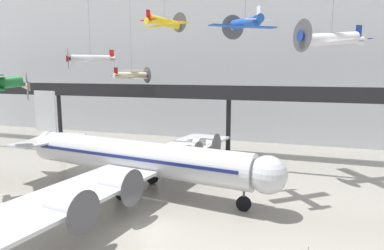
{
  "coord_description": "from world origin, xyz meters",
  "views": [
    {
      "loc": [
        10.8,
        -22.36,
        12.01
      ],
      "look_at": [
        0.35,
        8.74,
        6.82
      ],
      "focal_mm": 32.0,
      "sensor_mm": 36.0,
      "label": 1
    }
  ],
  "objects_px": {
    "suspended_plane_silver_racer": "(91,59)",
    "suspended_plane_cream_biplane": "(132,75)",
    "suspended_plane_yellow_lowwing": "(164,22)",
    "airliner_silver_main": "(134,157)",
    "suspended_plane_white_twin": "(331,39)",
    "suspended_plane_blue_trainer": "(245,23)"
  },
  "relations": [
    {
      "from": "suspended_plane_silver_racer",
      "to": "suspended_plane_cream_biplane",
      "type": "bearing_deg",
      "value": -130.92
    },
    {
      "from": "suspended_plane_yellow_lowwing",
      "to": "suspended_plane_silver_racer",
      "type": "xyz_separation_m",
      "value": [
        -8.91,
        -2.64,
        -4.39
      ]
    },
    {
      "from": "airliner_silver_main",
      "to": "suspended_plane_white_twin",
      "type": "bearing_deg",
      "value": 37.52
    },
    {
      "from": "suspended_plane_cream_biplane",
      "to": "suspended_plane_blue_trainer",
      "type": "xyz_separation_m",
      "value": [
        20.17,
        -16.08,
        4.83
      ]
    },
    {
      "from": "suspended_plane_silver_racer",
      "to": "suspended_plane_blue_trainer",
      "type": "bearing_deg",
      "value": 123.82
    },
    {
      "from": "suspended_plane_white_twin",
      "to": "suspended_plane_cream_biplane",
      "type": "bearing_deg",
      "value": -49.3
    },
    {
      "from": "airliner_silver_main",
      "to": "suspended_plane_silver_racer",
      "type": "height_order",
      "value": "suspended_plane_silver_racer"
    },
    {
      "from": "airliner_silver_main",
      "to": "suspended_plane_cream_biplane",
      "type": "distance_m",
      "value": 21.83
    },
    {
      "from": "suspended_plane_yellow_lowwing",
      "to": "suspended_plane_white_twin",
      "type": "distance_m",
      "value": 19.21
    },
    {
      "from": "airliner_silver_main",
      "to": "suspended_plane_white_twin",
      "type": "relative_size",
      "value": 3.67
    },
    {
      "from": "suspended_plane_silver_racer",
      "to": "suspended_plane_white_twin",
      "type": "distance_m",
      "value": 28.17
    },
    {
      "from": "suspended_plane_yellow_lowwing",
      "to": "suspended_plane_cream_biplane",
      "type": "xyz_separation_m",
      "value": [
        -8.89,
        7.9,
        -6.46
      ]
    },
    {
      "from": "airliner_silver_main",
      "to": "suspended_plane_yellow_lowwing",
      "type": "relative_size",
      "value": 5.19
    },
    {
      "from": "suspended_plane_yellow_lowwing",
      "to": "suspended_plane_blue_trainer",
      "type": "height_order",
      "value": "suspended_plane_yellow_lowwing"
    },
    {
      "from": "airliner_silver_main",
      "to": "suspended_plane_cream_biplane",
      "type": "height_order",
      "value": "suspended_plane_cream_biplane"
    },
    {
      "from": "suspended_plane_yellow_lowwing",
      "to": "suspended_plane_silver_racer",
      "type": "height_order",
      "value": "suspended_plane_yellow_lowwing"
    },
    {
      "from": "airliner_silver_main",
      "to": "suspended_plane_blue_trainer",
      "type": "bearing_deg",
      "value": 17.62
    },
    {
      "from": "suspended_plane_cream_biplane",
      "to": "suspended_plane_blue_trainer",
      "type": "distance_m",
      "value": 26.24
    },
    {
      "from": "suspended_plane_white_twin",
      "to": "airliner_silver_main",
      "type": "bearing_deg",
      "value": -4.64
    },
    {
      "from": "suspended_plane_cream_biplane",
      "to": "suspended_plane_silver_racer",
      "type": "bearing_deg",
      "value": -144.62
    },
    {
      "from": "airliner_silver_main",
      "to": "suspended_plane_silver_racer",
      "type": "distance_m",
      "value": 15.74
    },
    {
      "from": "suspended_plane_yellow_lowwing",
      "to": "suspended_plane_white_twin",
      "type": "relative_size",
      "value": 0.71
    }
  ]
}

